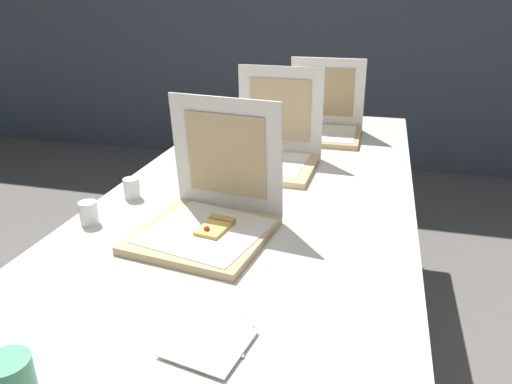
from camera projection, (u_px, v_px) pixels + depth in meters
name	position (u px, v px, depth m)	size (l,w,h in m)	color
table	(263.00, 200.00, 1.65)	(0.99, 2.28, 0.72)	silver
pizza_box_front	(209.00, 216.00, 1.32)	(0.38, 0.38, 0.36)	tan
pizza_box_middle	(272.00, 153.00, 1.83)	(0.35, 0.35, 0.36)	tan
pizza_box_back	(324.00, 125.00, 2.22)	(0.34, 0.34, 0.35)	tan
cup_white_far	(225.00, 144.00, 2.01)	(0.05, 0.05, 0.07)	white
cup_white_near_center	(132.00, 188.00, 1.55)	(0.05, 0.05, 0.07)	white
cup_white_near_left	(89.00, 213.00, 1.38)	(0.05, 0.05, 0.07)	white
cup_printed_front	(11.00, 384.00, 0.76)	(0.07, 0.07, 0.09)	#4C9E75
napkin_pile	(209.00, 338.00, 0.93)	(0.18, 0.20, 0.01)	white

